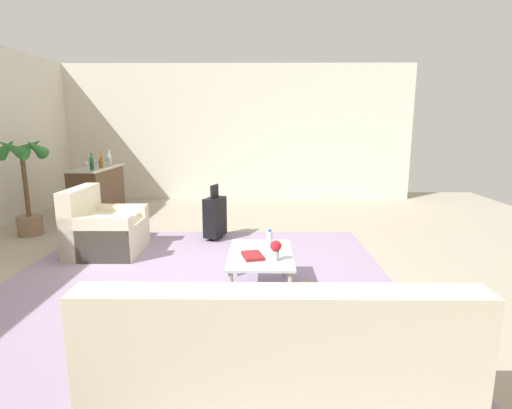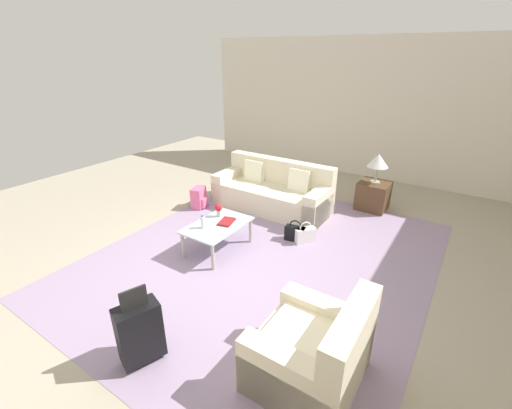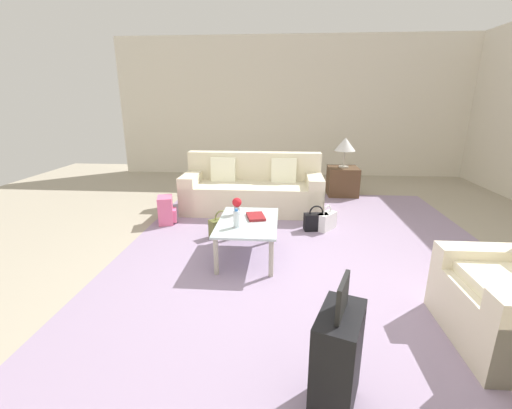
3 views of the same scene
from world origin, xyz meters
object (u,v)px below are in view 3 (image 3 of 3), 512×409
(couch, at_px, (253,191))
(coffee_table, at_px, (248,226))
(table_lamp, at_px, (345,145))
(suitcase_black, at_px, (337,359))
(handbag_olive, at_px, (222,227))
(backpack_pink, at_px, (166,211))
(water_bottle, at_px, (236,219))
(side_table, at_px, (342,181))
(handbag_black, at_px, (316,221))
(flower_vase, at_px, (237,204))
(coffee_table_book, at_px, (256,216))
(handbag_white, at_px, (327,221))

(couch, distance_m, coffee_table, 1.80)
(table_lamp, height_order, suitcase_black, table_lamp)
(handbag_olive, relative_size, backpack_pink, 0.89)
(backpack_pink, bearing_deg, water_bottle, 44.69)
(coffee_table, height_order, water_bottle, water_bottle)
(coffee_table, xyz_separation_m, side_table, (-2.80, 1.50, -0.11))
(handbag_black, bearing_deg, side_table, 161.15)
(flower_vase, height_order, suitcase_black, suitcase_black)
(couch, distance_m, side_table, 1.89)
(coffee_table_book, distance_m, handbag_olive, 0.74)
(flower_vase, height_order, handbag_olive, flower_vase)
(couch, bearing_deg, flower_vase, -1.82)
(handbag_black, bearing_deg, suitcase_black, -2.89)
(handbag_olive, bearing_deg, table_lamp, 139.37)
(side_table, bearing_deg, flower_vase, -32.60)
(flower_vase, relative_size, suitcase_black, 0.24)
(handbag_white, xyz_separation_m, backpack_pink, (-0.08, -2.29, 0.06))
(water_bottle, xyz_separation_m, handbag_black, (-1.08, 0.95, -0.39))
(coffee_table_book, relative_size, flower_vase, 1.36)
(couch, relative_size, side_table, 4.01)
(table_lamp, bearing_deg, coffee_table_book, -27.92)
(coffee_table, bearing_deg, table_lamp, 151.82)
(coffee_table, xyz_separation_m, suitcase_black, (2.00, 0.70, -0.02))
(suitcase_black, xyz_separation_m, handbag_black, (-2.88, 0.15, -0.23))
(side_table, height_order, handbag_olive, side_table)
(couch, distance_m, water_bottle, 2.01)
(suitcase_black, bearing_deg, coffee_table_book, -163.70)
(table_lamp, distance_m, handbag_olive, 3.04)
(side_table, height_order, suitcase_black, suitcase_black)
(handbag_olive, bearing_deg, side_table, 139.37)
(handbag_olive, height_order, backpack_pink, backpack_pink)
(coffee_table, xyz_separation_m, coffee_table_book, (-0.12, 0.08, 0.07))
(flower_vase, bearing_deg, table_lamp, 147.40)
(coffee_table_book, xyz_separation_m, flower_vase, (-0.10, -0.23, 0.11))
(coffee_table_book, xyz_separation_m, backpack_pink, (-0.88, -1.37, -0.25))
(table_lamp, xyz_separation_m, backpack_pink, (1.80, -2.79, -0.75))
(coffee_table, relative_size, handbag_olive, 2.82)
(couch, relative_size, water_bottle, 10.73)
(coffee_table, distance_m, handbag_olive, 0.75)
(handbag_white, bearing_deg, handbag_black, -74.42)
(handbag_olive, height_order, handbag_white, same)
(coffee_table, bearing_deg, handbag_olive, -144.68)
(couch, height_order, table_lamp, table_lamp)
(flower_vase, height_order, handbag_black, flower_vase)
(coffee_table_book, xyz_separation_m, suitcase_black, (2.12, 0.62, -0.09))
(flower_vase, relative_size, table_lamp, 0.38)
(couch, bearing_deg, coffee_table, 3.19)
(couch, bearing_deg, handbag_black, 46.01)
(table_lamp, relative_size, backpack_pink, 1.37)
(coffee_table, distance_m, backpack_pink, 1.64)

